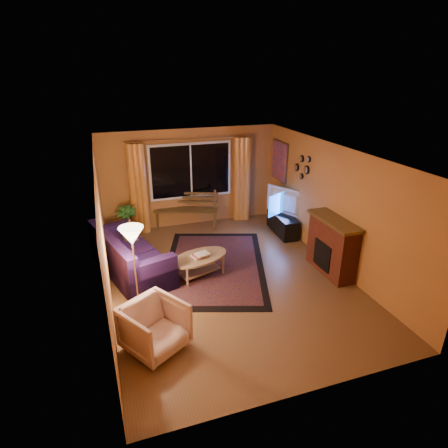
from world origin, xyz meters
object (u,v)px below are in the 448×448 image
object	(u,v)px
sofa	(131,253)
bench	(187,219)
tv_console	(282,224)
armchair	(155,325)
coffee_table	(200,266)
floor_lamp	(135,270)

from	to	relation	value
sofa	bench	bearing A→B (deg)	33.54
tv_console	armchair	bearing A→B (deg)	-135.36
armchair	tv_console	world-z (taller)	armchair
bench	coffee_table	world-z (taller)	bench
sofa	armchair	xyz separation A→B (m)	(0.11, -2.38, -0.04)
bench	sofa	distance (m)	2.49
sofa	tv_console	size ratio (longest dim) A/B	1.91
armchair	tv_console	bearing A→B (deg)	9.12
floor_lamp	bench	bearing A→B (deg)	63.69
tv_console	floor_lamp	bearing A→B (deg)	-146.85
sofa	coffee_table	xyz separation A→B (m)	(1.27, -0.58, -0.23)
bench	armchair	xyz separation A→B (m)	(-1.48, -4.30, 0.17)
sofa	armchair	size ratio (longest dim) A/B	2.68
bench	armchair	size ratio (longest dim) A/B	1.97
sofa	floor_lamp	size ratio (longest dim) A/B	1.41
armchair	coffee_table	bearing A→B (deg)	25.45
sofa	armchair	world-z (taller)	sofa
armchair	coffee_table	distance (m)	2.16
sofa	coffee_table	distance (m)	1.41
coffee_table	tv_console	world-z (taller)	tv_console
coffee_table	armchair	bearing A→B (deg)	-122.70
tv_console	bench	bearing A→B (deg)	157.26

